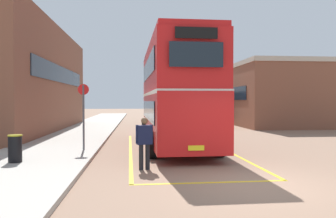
{
  "coord_description": "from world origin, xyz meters",
  "views": [
    {
      "loc": [
        -2.9,
        -8.24,
        2.13
      ],
      "look_at": [
        -1.11,
        11.16,
        1.66
      ],
      "focal_mm": 36.15,
      "sensor_mm": 36.0,
      "label": 1
    }
  ],
  "objects_px": {
    "pedestrian_boarding": "(144,140)",
    "bus_stop_sign": "(84,110)",
    "single_deck_bus": "(194,105)",
    "double_decker_bus": "(175,93)",
    "litter_bin": "(15,148)"
  },
  "relations": [
    {
      "from": "pedestrian_boarding",
      "to": "bus_stop_sign",
      "type": "distance_m",
      "value": 4.38
    },
    {
      "from": "single_deck_bus",
      "to": "bus_stop_sign",
      "type": "height_order",
      "value": "single_deck_bus"
    },
    {
      "from": "pedestrian_boarding",
      "to": "bus_stop_sign",
      "type": "bearing_deg",
      "value": 123.77
    },
    {
      "from": "single_deck_bus",
      "to": "pedestrian_boarding",
      "type": "height_order",
      "value": "single_deck_bus"
    },
    {
      "from": "single_deck_bus",
      "to": "pedestrian_boarding",
      "type": "xyz_separation_m",
      "value": [
        -5.76,
        -24.59,
        -0.71
      ]
    },
    {
      "from": "single_deck_bus",
      "to": "pedestrian_boarding",
      "type": "distance_m",
      "value": 25.27
    },
    {
      "from": "pedestrian_boarding",
      "to": "double_decker_bus",
      "type": "bearing_deg",
      "value": 73.47
    },
    {
      "from": "double_decker_bus",
      "to": "pedestrian_boarding",
      "type": "distance_m",
      "value": 5.64
    },
    {
      "from": "pedestrian_boarding",
      "to": "bus_stop_sign",
      "type": "relative_size",
      "value": 0.61
    },
    {
      "from": "single_deck_bus",
      "to": "litter_bin",
      "type": "xyz_separation_m",
      "value": [
        -9.92,
        -23.7,
        -1.05
      ]
    },
    {
      "from": "double_decker_bus",
      "to": "single_deck_bus",
      "type": "distance_m",
      "value": 19.88
    },
    {
      "from": "double_decker_bus",
      "to": "litter_bin",
      "type": "relative_size",
      "value": 11.34
    },
    {
      "from": "double_decker_bus",
      "to": "litter_bin",
      "type": "xyz_separation_m",
      "value": [
        -5.7,
        -4.29,
        -1.92
      ]
    },
    {
      "from": "double_decker_bus",
      "to": "single_deck_bus",
      "type": "height_order",
      "value": "double_decker_bus"
    },
    {
      "from": "pedestrian_boarding",
      "to": "bus_stop_sign",
      "type": "height_order",
      "value": "bus_stop_sign"
    }
  ]
}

